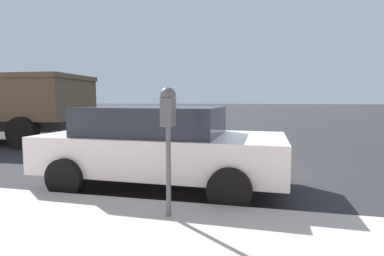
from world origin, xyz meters
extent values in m
plane|color=#2B2B2D|center=(0.00, 0.00, 0.00)|extent=(220.00, 220.00, 0.00)
cylinder|color=#4C5156|center=(-2.73, -0.34, 0.70)|extent=(0.06, 0.06, 1.11)
cube|color=#4C5156|center=(-2.73, -0.34, 1.43)|extent=(0.20, 0.14, 0.34)
sphere|color=#4C5156|center=(-2.73, -0.34, 1.63)|extent=(0.19, 0.19, 0.19)
cube|color=#19389E|center=(-2.62, -0.34, 1.38)|extent=(0.01, 0.11, 0.12)
cube|color=black|center=(-2.62, -0.34, 1.50)|extent=(0.01, 0.10, 0.08)
cube|color=silver|center=(-1.06, 0.28, 0.64)|extent=(1.99, 4.30, 0.64)
cube|color=#232833|center=(-1.06, 0.45, 1.20)|extent=(1.72, 2.42, 0.49)
cylinder|color=black|center=(-0.14, -1.06, 0.32)|extent=(0.23, 0.64, 0.64)
cylinder|color=black|center=(-2.04, -1.02, 0.32)|extent=(0.23, 0.64, 0.64)
cylinder|color=black|center=(-0.08, 1.58, 0.32)|extent=(0.23, 0.64, 0.64)
cylinder|color=black|center=(-1.98, 1.62, 0.32)|extent=(0.23, 0.64, 0.64)
cube|color=brown|center=(3.13, 7.31, 1.57)|extent=(2.73, 5.16, 1.41)
cube|color=brown|center=(3.13, 7.31, 2.36)|extent=(2.84, 5.26, 0.16)
cylinder|color=black|center=(4.36, 8.09, 0.52)|extent=(0.34, 1.05, 1.04)
cylinder|color=black|center=(1.91, 5.95, 0.52)|extent=(0.34, 1.05, 1.04)
cylinder|color=black|center=(4.44, 6.05, 0.52)|extent=(0.34, 1.05, 1.04)
camera|label=1|loc=(-6.15, -1.40, 1.57)|focal=28.00mm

